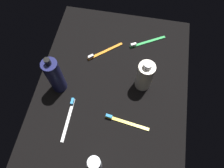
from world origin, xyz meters
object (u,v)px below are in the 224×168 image
at_px(toothbrush_white, 69,117).
at_px(toothbrush_green, 146,42).
at_px(lotion_bottle, 55,76).
at_px(toothbrush_yellow, 124,122).
at_px(deodorant_stick, 94,164).
at_px(bodywash_bottle, 145,76).
at_px(toothbrush_orange, 103,52).

distance_m(toothbrush_white, toothbrush_green, 0.50).
bearing_deg(lotion_bottle, toothbrush_yellow, -109.54).
xyz_separation_m(deodorant_stick, toothbrush_green, (0.58, -0.12, -0.05)).
xyz_separation_m(bodywash_bottle, toothbrush_yellow, (-0.18, 0.05, -0.07)).
xyz_separation_m(lotion_bottle, deodorant_stick, (-0.28, -0.22, -0.04)).
relative_size(deodorant_stick, toothbrush_white, 0.60).
height_order(lotion_bottle, toothbrush_orange, lotion_bottle).
bearing_deg(toothbrush_green, bodywash_bottle, -177.22).
relative_size(lotion_bottle, toothbrush_green, 1.33).
relative_size(bodywash_bottle, deodorant_stick, 1.56).
xyz_separation_m(lotion_bottle, toothbrush_orange, (0.20, -0.15, -0.09)).
distance_m(toothbrush_yellow, toothbrush_green, 0.40).
bearing_deg(lotion_bottle, toothbrush_orange, -35.76).
bearing_deg(lotion_bottle, toothbrush_green, -48.54).
xyz_separation_m(lotion_bottle, toothbrush_green, (0.30, -0.34, -0.09)).
xyz_separation_m(bodywash_bottle, deodorant_stick, (-0.36, 0.13, -0.02)).
distance_m(bodywash_bottle, toothbrush_green, 0.23).
bearing_deg(toothbrush_orange, toothbrush_yellow, -154.41).
relative_size(bodywash_bottle, toothbrush_green, 1.04).
relative_size(bodywash_bottle, toothbrush_white, 0.94).
height_order(deodorant_stick, toothbrush_orange, deodorant_stick).
relative_size(lotion_bottle, bodywash_bottle, 1.27).
xyz_separation_m(deodorant_stick, toothbrush_yellow, (0.18, -0.08, -0.05)).
distance_m(toothbrush_orange, toothbrush_white, 0.34).
bearing_deg(toothbrush_yellow, toothbrush_white, 95.30).
bearing_deg(toothbrush_orange, toothbrush_white, 167.44).
distance_m(lotion_bottle, bodywash_bottle, 0.35).
bearing_deg(toothbrush_green, toothbrush_white, 148.20).
height_order(lotion_bottle, toothbrush_yellow, lotion_bottle).
bearing_deg(lotion_bottle, toothbrush_white, -149.54).
relative_size(bodywash_bottle, toothbrush_orange, 1.16).
bearing_deg(toothbrush_orange, deodorant_stick, -171.90).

